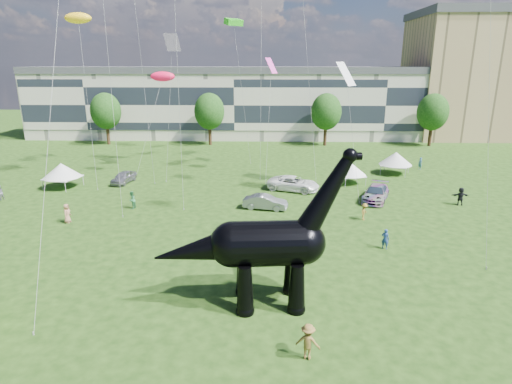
{
  "coord_description": "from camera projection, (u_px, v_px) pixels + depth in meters",
  "views": [
    {
      "loc": [
        -1.84,
        -20.95,
        13.75
      ],
      "look_at": [
        -2.68,
        8.0,
        5.0
      ],
      "focal_mm": 30.0,
      "sensor_mm": 36.0,
      "label": 1
    }
  ],
  "objects": [
    {
      "name": "tree_far_right",
      "position": [
        433.0,
        109.0,
        72.14
      ],
      "size": [
        5.2,
        5.2,
        9.44
      ],
      "color": "#382314",
      "rests_on": "ground"
    },
    {
      "name": "terrace_row",
      "position": [
        236.0,
        105.0,
        81.78
      ],
      "size": [
        78.0,
        11.0,
        12.0
      ],
      "primitive_type": "cube",
      "color": "beige",
      "rests_on": "ground"
    },
    {
      "name": "kites",
      "position": [
        15.0,
        19.0,
        36.39
      ],
      "size": [
        49.11,
        48.88,
        27.32
      ],
      "color": "#F63D10",
      "rests_on": "ground"
    },
    {
      "name": "gazebo_near",
      "position": [
        351.0,
        169.0,
        50.46
      ],
      "size": [
        4.33,
        4.33,
        2.45
      ],
      "rotation": [
        0.0,
        0.0,
        0.27
      ],
      "color": "white",
      "rests_on": "ground"
    },
    {
      "name": "gazebo_far",
      "position": [
        396.0,
        159.0,
        54.71
      ],
      "size": [
        5.46,
        5.46,
        2.87
      ],
      "rotation": [
        0.0,
        0.0,
        -0.43
      ],
      "color": "silver",
      "rests_on": "ground"
    },
    {
      "name": "dinosaur_sculpture",
      "position": [
        261.0,
        246.0,
        24.56
      ],
      "size": [
        11.89,
        3.5,
        9.69
      ],
      "rotation": [
        0.0,
        0.0,
        0.09
      ],
      "color": "black",
      "rests_on": "ground"
    },
    {
      "name": "ground",
      "position": [
        300.0,
        319.0,
        23.97
      ],
      "size": [
        220.0,
        220.0,
        0.0
      ],
      "primitive_type": "plane",
      "color": "#16330C",
      "rests_on": "ground"
    },
    {
      "name": "apartment_block",
      "position": [
        487.0,
        78.0,
        81.87
      ],
      "size": [
        28.0,
        18.0,
        22.0
      ],
      "primitive_type": "cube",
      "color": "tan",
      "rests_on": "ground"
    },
    {
      "name": "car_white",
      "position": [
        293.0,
        184.0,
        47.91
      ],
      "size": [
        6.34,
        4.44,
        1.61
      ],
      "primitive_type": "imported",
      "rotation": [
        0.0,
        0.0,
        1.23
      ],
      "color": "white",
      "rests_on": "ground"
    },
    {
      "name": "tree_far_left",
      "position": [
        105.0,
        108.0,
        73.69
      ],
      "size": [
        5.2,
        5.2,
        9.44
      ],
      "color": "#382314",
      "rests_on": "ground"
    },
    {
      "name": "car_dark",
      "position": [
        376.0,
        193.0,
        44.41
      ],
      "size": [
        4.1,
        5.87,
        1.58
      ],
      "primitive_type": "imported",
      "rotation": [
        0.0,
        0.0,
        -0.39
      ],
      "color": "#595960",
      "rests_on": "ground"
    },
    {
      "name": "visitors",
      "position": [
        278.0,
        217.0,
        37.19
      ],
      "size": [
        49.21,
        39.91,
        1.86
      ],
      "color": "#35854E",
      "rests_on": "ground"
    },
    {
      "name": "car_silver",
      "position": [
        124.0,
        177.0,
        50.9
      ],
      "size": [
        2.41,
        4.41,
        1.42
      ],
      "primitive_type": "imported",
      "rotation": [
        0.0,
        0.0,
        -0.18
      ],
      "color": "#A9A9AE",
      "rests_on": "ground"
    },
    {
      "name": "tree_mid_right",
      "position": [
        326.0,
        109.0,
        72.64
      ],
      "size": [
        5.2,
        5.2,
        9.44
      ],
      "color": "#382314",
      "rests_on": "ground"
    },
    {
      "name": "tree_mid_left",
      "position": [
        209.0,
        108.0,
        73.19
      ],
      "size": [
        5.2,
        5.2,
        9.44
      ],
      "color": "#382314",
      "rests_on": "ground"
    },
    {
      "name": "gazebo_left",
      "position": [
        62.0,
        171.0,
        48.6
      ],
      "size": [
        5.04,
        5.04,
        2.88
      ],
      "rotation": [
        0.0,
        0.0,
        -0.25
      ],
      "color": "silver",
      "rests_on": "ground"
    },
    {
      "name": "car_grey",
      "position": [
        265.0,
        202.0,
        41.8
      ],
      "size": [
        4.52,
        2.27,
        1.42
      ],
      "primitive_type": "imported",
      "rotation": [
        0.0,
        0.0,
        1.39
      ],
      "color": "gray",
      "rests_on": "ground"
    }
  ]
}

